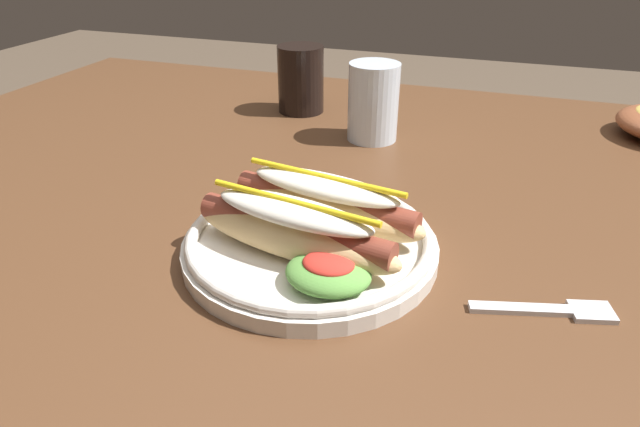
{
  "coord_description": "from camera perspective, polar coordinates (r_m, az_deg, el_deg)",
  "views": [
    {
      "loc": [
        0.14,
        -0.61,
        1.04
      ],
      "look_at": [
        -0.01,
        -0.15,
        0.77
      ],
      "focal_mm": 30.7,
      "sensor_mm": 36.0,
      "label": 1
    }
  ],
  "objects": [
    {
      "name": "dining_table",
      "position": [
        0.73,
        4.84,
        -3.04
      ],
      "size": [
        1.49,
        0.92,
        0.74
      ],
      "color": "#51331E",
      "rests_on": "ground_plane"
    },
    {
      "name": "hot_dog_plate",
      "position": [
        0.53,
        -0.98,
        -1.98
      ],
      "size": [
        0.25,
        0.25,
        0.08
      ],
      "color": "silver",
      "rests_on": "dining_table"
    },
    {
      "name": "water_cup",
      "position": [
        0.81,
        5.57,
        11.47
      ],
      "size": [
        0.07,
        0.07,
        0.11
      ],
      "primitive_type": "cylinder",
      "color": "silver",
      "rests_on": "dining_table"
    },
    {
      "name": "soda_cup",
      "position": [
        0.94,
        -2.02,
        13.81
      ],
      "size": [
        0.08,
        0.08,
        0.11
      ],
      "primitive_type": "cylinder",
      "color": "black",
      "rests_on": "dining_table"
    },
    {
      "name": "fork",
      "position": [
        0.51,
        23.18,
        -9.27
      ],
      "size": [
        0.12,
        0.05,
        0.0
      ],
      "rotation": [
        0.0,
        0.0,
        0.26
      ],
      "color": "silver",
      "rests_on": "dining_table"
    }
  ]
}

